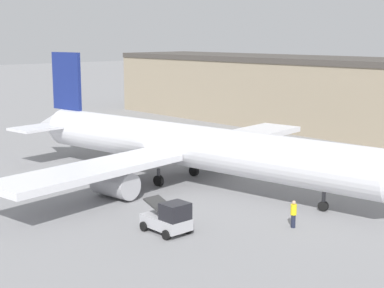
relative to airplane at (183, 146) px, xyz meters
name	(u,v)px	position (x,y,z in m)	size (l,w,h in m)	color
ground_plane	(192,184)	(0.96, 0.13, -3.09)	(400.00, 400.00, 0.00)	gray
terminal_building	(298,91)	(-12.79, 32.46, 1.59)	(61.21, 13.43, 9.33)	gray
airplane	(183,146)	(0.00, 0.00, 0.00)	(39.99, 34.33, 10.53)	white
ground_crew_worker	(294,213)	(13.62, -2.75, -2.13)	(0.39, 0.39, 1.79)	#1E2338
baggage_tug	(116,171)	(-3.24, -4.57, -1.99)	(3.07, 2.90, 2.50)	#2D2D33
belt_loader_truck	(169,218)	(9.01, -9.30, -2.11)	(3.14, 2.08, 2.07)	#B2B2B7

